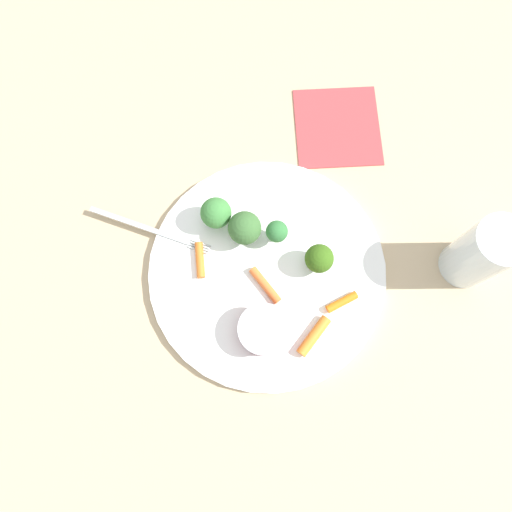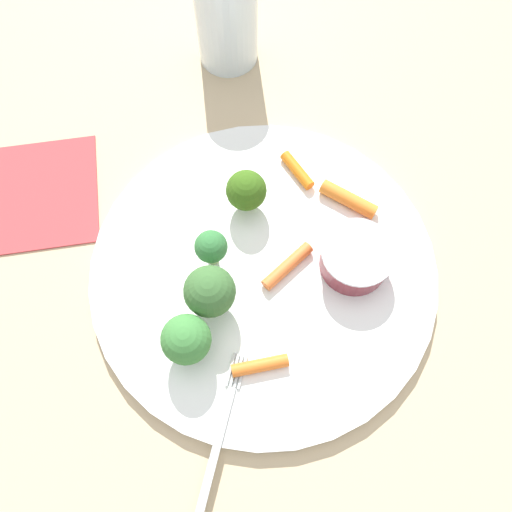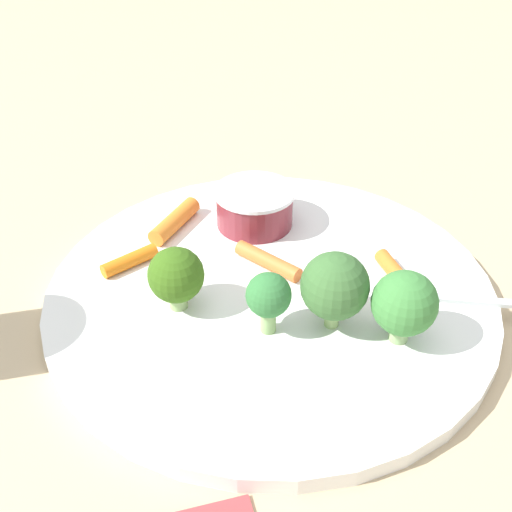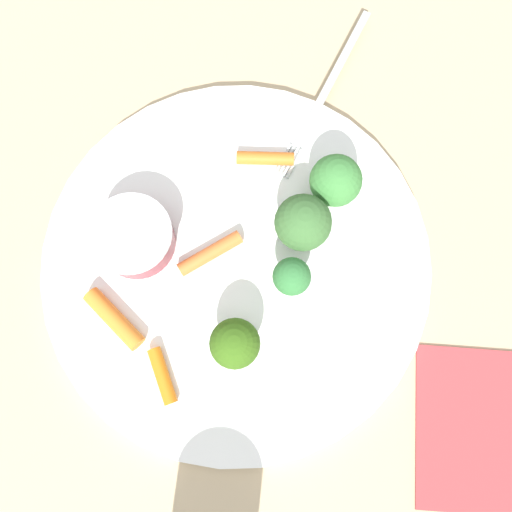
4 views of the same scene
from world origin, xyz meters
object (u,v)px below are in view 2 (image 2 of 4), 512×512
(carrot_stick_1, at_px, (256,365))
(carrot_stick_2, at_px, (295,170))
(broccoli_floret_3, at_px, (207,291))
(carrot_stick_0, at_px, (285,264))
(plate, at_px, (261,270))
(broccoli_floret_0, at_px, (244,191))
(drinking_glass, at_px, (224,12))
(fork, at_px, (211,457))
(broccoli_floret_2, at_px, (184,340))
(sauce_cup, at_px, (353,258))
(napkin, at_px, (29,194))
(broccoli_floret_1, at_px, (209,247))
(carrot_stick_3, at_px, (346,199))

(carrot_stick_1, height_order, carrot_stick_2, same)
(broccoli_floret_3, height_order, carrot_stick_0, broccoli_floret_3)
(plate, distance_m, broccoli_floret_0, 0.07)
(carrot_stick_1, distance_m, drinking_glass, 0.35)
(carrot_stick_2, bearing_deg, fork, -103.46)
(broccoli_floret_0, relative_size, broccoli_floret_2, 0.90)
(broccoli_floret_0, bearing_deg, broccoli_floret_2, -106.53)
(carrot_stick_2, bearing_deg, broccoli_floret_2, -116.72)
(sauce_cup, bearing_deg, fork, -124.24)
(broccoli_floret_0, height_order, drinking_glass, drinking_glass)
(broccoli_floret_0, xyz_separation_m, napkin, (-0.21, 0.01, -0.04))
(carrot_stick_1, relative_size, drinking_glass, 0.40)
(carrot_stick_1, bearing_deg, fork, -113.82)
(carrot_stick_0, height_order, carrot_stick_1, same)
(broccoli_floret_2, bearing_deg, broccoli_floret_0, 73.47)
(broccoli_floret_0, height_order, broccoli_floret_3, broccoli_floret_3)
(sauce_cup, relative_size, napkin, 0.50)
(plate, bearing_deg, broccoli_floret_3, -140.45)
(broccoli_floret_1, xyz_separation_m, napkin, (-0.18, 0.07, -0.04))
(broccoli_floret_1, relative_size, fork, 0.26)
(broccoli_floret_3, height_order, carrot_stick_2, broccoli_floret_3)
(fork, height_order, drinking_glass, drinking_glass)
(plate, distance_m, broccoli_floret_3, 0.07)
(broccoli_floret_0, bearing_deg, fork, -93.89)
(broccoli_floret_0, relative_size, carrot_stick_2, 1.06)
(sauce_cup, relative_size, carrot_stick_3, 1.14)
(fork, bearing_deg, sauce_cup, 55.76)
(carrot_stick_1, xyz_separation_m, carrot_stick_3, (0.08, 0.16, 0.00))
(broccoli_floret_2, xyz_separation_m, carrot_stick_3, (0.14, 0.15, -0.02))
(broccoli_floret_1, bearing_deg, carrot_stick_2, 51.72)
(plate, height_order, sauce_cup, sauce_cup)
(carrot_stick_0, relative_size, drinking_glass, 0.46)
(sauce_cup, relative_size, drinking_glass, 0.54)
(carrot_stick_1, bearing_deg, broccoli_floret_3, 127.94)
(broccoli_floret_1, bearing_deg, napkin, 160.13)
(plate, height_order, broccoli_floret_3, broccoli_floret_3)
(carrot_stick_0, relative_size, carrot_stick_1, 1.16)
(carrot_stick_0, relative_size, carrot_stick_3, 0.98)
(carrot_stick_0, distance_m, carrot_stick_1, 0.09)
(broccoli_floret_1, bearing_deg, carrot_stick_3, 27.36)
(broccoli_floret_3, bearing_deg, carrot_stick_3, 41.00)
(carrot_stick_3, relative_size, fork, 0.33)
(plate, bearing_deg, napkin, 162.55)
(carrot_stick_1, distance_m, carrot_stick_2, 0.19)
(broccoli_floret_2, xyz_separation_m, napkin, (-0.17, 0.15, -0.04))
(fork, distance_m, drinking_glass, 0.42)
(plate, relative_size, broccoli_floret_2, 6.25)
(drinking_glass, bearing_deg, broccoli_floret_3, -89.31)
(broccoli_floret_3, relative_size, carrot_stick_3, 0.97)
(plate, bearing_deg, carrot_stick_3, 41.79)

